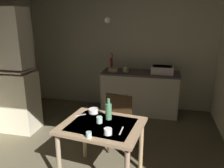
% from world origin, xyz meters
% --- Properties ---
extents(ground_plane, '(5.12, 5.12, 0.00)m').
position_xyz_m(ground_plane, '(0.00, 0.00, 0.00)').
color(ground_plane, brown).
extents(wall_back, '(4.22, 0.10, 2.35)m').
position_xyz_m(wall_back, '(0.00, 1.75, 1.18)').
color(wall_back, beige).
rests_on(wall_back, ground).
extents(hutch_cabinet, '(0.86, 0.46, 2.14)m').
position_xyz_m(hutch_cabinet, '(-1.61, 0.10, 1.00)').
color(hutch_cabinet, beige).
rests_on(hutch_cabinet, ground).
extents(counter_cabinet, '(1.61, 0.64, 0.88)m').
position_xyz_m(counter_cabinet, '(0.54, 1.38, 0.44)').
color(counter_cabinet, beige).
rests_on(counter_cabinet, ground).
extents(sink_basin, '(0.44, 0.34, 0.15)m').
position_xyz_m(sink_basin, '(0.97, 1.38, 0.96)').
color(sink_basin, silver).
rests_on(sink_basin, counter_cabinet).
extents(hand_pump, '(0.05, 0.27, 0.39)m').
position_xyz_m(hand_pump, '(-0.09, 1.43, 1.05)').
color(hand_pump, '#B21E19').
rests_on(hand_pump, counter_cabinet).
extents(mixing_bowl_counter, '(0.21, 0.21, 0.07)m').
position_xyz_m(mixing_bowl_counter, '(-0.04, 1.33, 0.92)').
color(mixing_bowl_counter, beige).
rests_on(mixing_bowl_counter, counter_cabinet).
extents(stoneware_crock, '(0.14, 0.14, 0.12)m').
position_xyz_m(stoneware_crock, '(0.23, 1.37, 0.94)').
color(stoneware_crock, beige).
rests_on(stoneware_crock, counter_cabinet).
extents(dining_table, '(1.05, 0.89, 0.75)m').
position_xyz_m(dining_table, '(0.31, -0.85, 0.64)').
color(dining_table, '#A28260').
rests_on(dining_table, ground).
extents(chair_far_side, '(0.47, 0.47, 0.96)m').
position_xyz_m(chair_far_side, '(0.44, -0.23, 0.51)').
color(chair_far_side, '#372517').
rests_on(chair_far_side, ground).
extents(serving_bowl_wide, '(0.14, 0.14, 0.06)m').
position_xyz_m(serving_bowl_wide, '(0.11, -0.54, 0.78)').
color(serving_bowl_wide, white).
rests_on(serving_bowl_wide, dining_table).
extents(teacup_mint, '(0.09, 0.09, 0.07)m').
position_xyz_m(teacup_mint, '(0.44, -1.06, 0.79)').
color(teacup_mint, white).
rests_on(teacup_mint, dining_table).
extents(teacup_cream, '(0.06, 0.06, 0.06)m').
position_xyz_m(teacup_cream, '(0.26, -1.18, 0.78)').
color(teacup_cream, '#ADD1C1').
rests_on(teacup_cream, dining_table).
extents(mug_dark, '(0.07, 0.07, 0.08)m').
position_xyz_m(mug_dark, '(0.27, -0.81, 0.79)').
color(mug_dark, '#ADD1C1').
rests_on(mug_dark, dining_table).
extents(glass_bottle, '(0.08, 0.08, 0.27)m').
position_xyz_m(glass_bottle, '(0.35, -0.69, 0.86)').
color(glass_bottle, '#4C7F56').
rests_on(glass_bottle, dining_table).
extents(table_knife, '(0.02, 0.19, 0.00)m').
position_xyz_m(table_knife, '(0.57, -0.96, 0.76)').
color(table_knife, silver).
rests_on(table_knife, dining_table).
extents(teaspoon_near_bowl, '(0.13, 0.10, 0.00)m').
position_xyz_m(teaspoon_near_bowl, '(-0.03, -0.66, 0.76)').
color(teaspoon_near_bowl, beige).
rests_on(teaspoon_near_bowl, dining_table).
extents(pendant_bulb, '(0.08, 0.08, 0.08)m').
position_xyz_m(pendant_bulb, '(0.20, -0.10, 1.94)').
color(pendant_bulb, '#F9EFCC').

